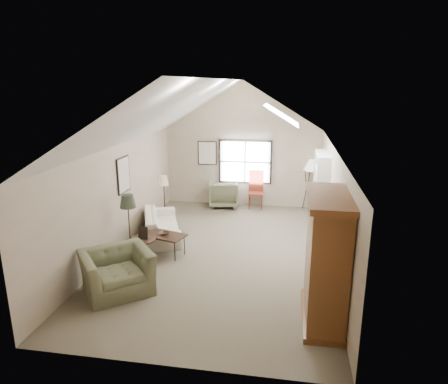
% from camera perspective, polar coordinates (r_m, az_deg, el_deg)
% --- Properties ---
extents(room_shell, '(5.01, 8.01, 4.00)m').
position_cam_1_polar(room_shell, '(8.81, -0.43, 10.71)').
color(room_shell, '#675E49').
rests_on(room_shell, ground).
extents(window, '(1.72, 0.08, 1.42)m').
position_cam_1_polar(window, '(12.93, 3.04, 4.33)').
color(window, black).
rests_on(window, room_shell).
extents(skylight, '(0.80, 1.20, 0.52)m').
position_cam_1_polar(skylight, '(9.58, 8.34, 11.01)').
color(skylight, white).
rests_on(skylight, room_shell).
extents(wall_art, '(1.97, 3.71, 0.88)m').
position_cam_1_polar(wall_art, '(11.34, -8.14, 4.05)').
color(wall_art, black).
rests_on(wall_art, room_shell).
extents(armoire, '(0.60, 1.50, 2.20)m').
position_cam_1_polar(armoire, '(6.89, 14.39, -9.32)').
color(armoire, brown).
rests_on(armoire, ground).
extents(tv_alcove, '(0.32, 1.30, 2.10)m').
position_cam_1_polar(tv_alcove, '(10.65, 13.60, -0.16)').
color(tv_alcove, white).
rests_on(tv_alcove, ground).
extents(media_console, '(0.34, 1.18, 0.60)m').
position_cam_1_polar(media_console, '(10.90, 13.22, -4.46)').
color(media_console, '#382316').
rests_on(media_console, ground).
extents(tv_panel, '(0.05, 0.90, 0.55)m').
position_cam_1_polar(tv_panel, '(10.71, 13.42, -1.34)').
color(tv_panel, black).
rests_on(tv_panel, media_console).
extents(sofa, '(1.59, 2.35, 0.64)m').
position_cam_1_polar(sofa, '(10.68, -8.87, -4.55)').
color(sofa, beige).
rests_on(sofa, ground).
extents(armchair_near, '(1.67, 1.65, 0.82)m').
position_cam_1_polar(armchair_near, '(8.09, -15.03, -10.95)').
color(armchair_near, '#696C4B').
rests_on(armchair_near, ground).
extents(armchair_far, '(1.08, 1.10, 0.86)m').
position_cam_1_polar(armchair_far, '(13.00, -0.10, -0.21)').
color(armchair_far, '#606748').
rests_on(armchair_far, ground).
extents(coffee_table, '(1.10, 0.81, 0.50)m').
position_cam_1_polar(coffee_table, '(9.56, -8.49, -7.40)').
color(coffee_table, '#382417').
rests_on(coffee_table, ground).
extents(bowl, '(0.30, 0.30, 0.06)m').
position_cam_1_polar(bowl, '(9.45, -8.55, -5.84)').
color(bowl, '#3B2718').
rests_on(bowl, coffee_table).
extents(side_table, '(0.71, 0.71, 0.55)m').
position_cam_1_polar(side_table, '(9.26, -11.36, -8.15)').
color(side_table, '#3A2517').
rests_on(side_table, ground).
extents(side_chair, '(0.49, 0.49, 1.20)m').
position_cam_1_polar(side_chair, '(12.83, 4.57, 0.31)').
color(side_chair, maroon).
rests_on(side_chair, ground).
extents(tripod_lamp, '(0.63, 0.63, 1.67)m').
position_cam_1_polar(tripod_lamp, '(12.75, 12.28, 0.99)').
color(tripod_lamp, white).
rests_on(tripod_lamp, ground).
extents(dark_lamp, '(0.47, 0.47, 1.52)m').
position_cam_1_polar(dark_lamp, '(9.40, -13.38, -4.71)').
color(dark_lamp, '#24291D').
rests_on(dark_lamp, ground).
extents(tan_lamp, '(0.35, 0.35, 1.37)m').
position_cam_1_polar(tan_lamp, '(11.74, -8.53, -0.82)').
color(tan_lamp, tan).
rests_on(tan_lamp, ground).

